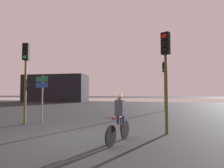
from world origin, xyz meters
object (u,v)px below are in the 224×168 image
at_px(direction_sign_post, 42,90).
at_px(cyclist, 119,118).
at_px(traffic_light_far_right, 165,77).
at_px(distant_building, 56,88).
at_px(traffic_light_near_left, 26,68).
at_px(traffic_light_near_right, 166,63).

relative_size(direction_sign_post, cyclist, 1.59).
distance_m(traffic_light_far_right, cyclist, 10.87).
height_order(distant_building, traffic_light_far_right, distant_building).
bearing_deg(distant_building, traffic_light_near_left, -65.47).
xyz_separation_m(distant_building, cyclist, (14.52, -22.40, -1.50)).
bearing_deg(traffic_light_near_right, direction_sign_post, 16.82).
relative_size(distant_building, cyclist, 6.66).
bearing_deg(direction_sign_post, traffic_light_near_left, 75.92).
relative_size(traffic_light_far_right, cyclist, 2.66).
distance_m(traffic_light_near_right, direction_sign_post, 6.78).
bearing_deg(traffic_light_near_left, cyclist, 145.95).
xyz_separation_m(traffic_light_far_right, direction_sign_post, (-7.44, -7.33, -1.24)).
xyz_separation_m(traffic_light_far_right, traffic_light_near_right, (-0.92, -8.85, -0.15)).
bearing_deg(traffic_light_near_right, cyclist, 70.62).
bearing_deg(direction_sign_post, cyclist, 172.99).
bearing_deg(direction_sign_post, traffic_light_far_right, -110.60).
xyz_separation_m(traffic_light_near_right, cyclist, (-1.71, -1.47, -2.07)).
height_order(direction_sign_post, cyclist, direction_sign_post).
xyz_separation_m(traffic_light_near_left, direction_sign_post, (0.54, 0.67, -1.19)).
xyz_separation_m(traffic_light_near_left, cyclist, (5.35, -2.31, -2.16)).
relative_size(distant_building, traffic_light_near_left, 2.55).
bearing_deg(traffic_light_near_left, distant_building, -76.14).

